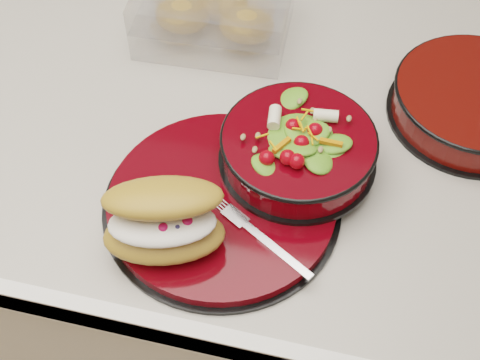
% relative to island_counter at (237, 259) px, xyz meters
% --- Properties ---
extents(island_counter, '(1.24, 0.74, 0.90)m').
position_rel_island_counter_xyz_m(island_counter, '(0.00, 0.00, 0.00)').
color(island_counter, white).
rests_on(island_counter, ground).
extents(dinner_plate, '(0.32, 0.32, 0.02)m').
position_rel_island_counter_xyz_m(dinner_plate, '(0.03, -0.18, 0.46)').
color(dinner_plate, black).
rests_on(dinner_plate, island_counter).
extents(salad_bowl, '(0.22, 0.22, 0.09)m').
position_rel_island_counter_xyz_m(salad_bowl, '(0.11, -0.10, 0.50)').
color(salad_bowl, black).
rests_on(salad_bowl, dinner_plate).
extents(croissant, '(0.17, 0.13, 0.09)m').
position_rel_island_counter_xyz_m(croissant, '(-0.03, -0.26, 0.51)').
color(croissant, '#B27B36').
rests_on(croissant, dinner_plate).
extents(fork, '(0.13, 0.09, 0.00)m').
position_rel_island_counter_xyz_m(fork, '(0.09, -0.23, 0.47)').
color(fork, silver).
rests_on(fork, dinner_plate).
extents(pastry_box, '(0.24, 0.18, 0.09)m').
position_rel_island_counter_xyz_m(pastry_box, '(-0.07, 0.16, 0.49)').
color(pastry_box, white).
rests_on(pastry_box, island_counter).
extents(extra_bowl, '(0.25, 0.25, 0.05)m').
position_rel_island_counter_xyz_m(extra_bowl, '(0.34, 0.07, 0.48)').
color(extra_bowl, black).
rests_on(extra_bowl, island_counter).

